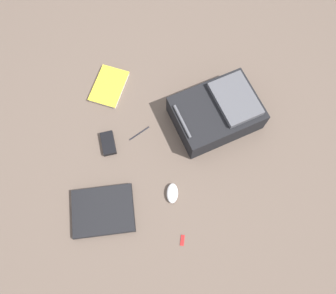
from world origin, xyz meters
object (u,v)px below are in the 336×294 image
at_px(backpack, 217,112).
at_px(usb_stick, 182,240).
at_px(computer_mouse, 172,193).
at_px(book_blue, 109,87).
at_px(pen_black, 139,133).
at_px(power_brick, 108,143).
at_px(laptop, 103,211).

relative_size(backpack, usb_stick, 10.48).
bearing_deg(computer_mouse, book_blue, -57.85).
bearing_deg(book_blue, pen_black, 126.51).
bearing_deg(pen_black, power_brick, 25.21).
height_order(backpack, usb_stick, backpack).
bearing_deg(computer_mouse, power_brick, -36.37).
bearing_deg(book_blue, backpack, 166.26).
xyz_separation_m(computer_mouse, usb_stick, (-0.07, 0.23, -0.01)).
height_order(power_brick, usb_stick, power_brick).
xyz_separation_m(laptop, usb_stick, (-0.41, 0.12, -0.01)).
height_order(computer_mouse, usb_stick, computer_mouse).
distance_m(laptop, book_blue, 0.72).
bearing_deg(backpack, book_blue, -13.74).
bearing_deg(usb_stick, pen_black, -63.86).
bearing_deg(backpack, power_brick, 18.80).
bearing_deg(pen_black, laptop, 72.34).
bearing_deg(pen_black, backpack, -163.81).
bearing_deg(backpack, usb_stick, 77.88).
bearing_deg(pen_black, usb_stick, 116.14).
bearing_deg(power_brick, pen_black, -154.79).
height_order(computer_mouse, pen_black, computer_mouse).
bearing_deg(usb_stick, laptop, -15.59).
bearing_deg(book_blue, computer_mouse, 124.31).
xyz_separation_m(backpack, usb_stick, (0.15, 0.68, -0.08)).
relative_size(backpack, laptop, 1.53).
distance_m(backpack, power_brick, 0.62).
bearing_deg(backpack, computer_mouse, 64.63).
height_order(book_blue, power_brick, power_brick).
distance_m(laptop, power_brick, 0.37).
height_order(backpack, pen_black, backpack).
height_order(laptop, computer_mouse, computer_mouse).
bearing_deg(pen_black, book_blue, -53.49).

